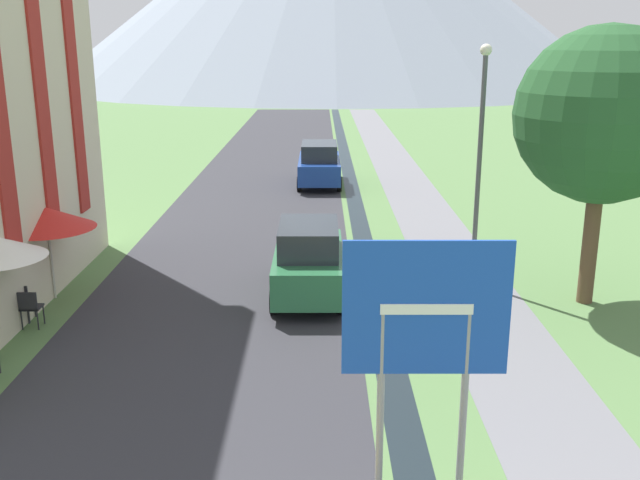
{
  "coord_description": "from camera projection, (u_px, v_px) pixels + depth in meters",
  "views": [
    {
      "loc": [
        -0.13,
        -4.47,
        5.94
      ],
      "look_at": [
        -0.17,
        10.0,
        1.88
      ],
      "focal_mm": 40.0,
      "sensor_mm": 36.0,
      "label": 1
    }
  ],
  "objects": [
    {
      "name": "road_sign",
      "position": [
        427.0,
        329.0,
        9.09
      ],
      "size": [
        2.14,
        0.11,
        3.57
      ],
      "color": "gray",
      "rests_on": "ground_plane"
    },
    {
      "name": "drainage_channel",
      "position": [
        349.0,
        167.0,
        34.79
      ],
      "size": [
        0.6,
        60.0,
        0.0
      ],
      "color": "black",
      "rests_on": "ground_plane"
    },
    {
      "name": "road",
      "position": [
        274.0,
        167.0,
        34.8
      ],
      "size": [
        6.4,
        60.0,
        0.01
      ],
      "color": "#2D2D33",
      "rests_on": "ground_plane"
    },
    {
      "name": "footpath",
      "position": [
        398.0,
        167.0,
        34.78
      ],
      "size": [
        2.2,
        60.0,
        0.01
      ],
      "color": "slate",
      "rests_on": "ground_plane"
    },
    {
      "name": "cafe_umbrella_rear_red",
      "position": [
        49.0,
        218.0,
        16.54
      ],
      "size": [
        2.21,
        2.21,
        2.22
      ],
      "color": "#B7B2A8",
      "rests_on": "ground_plane"
    },
    {
      "name": "cafe_chair_far_left",
      "position": [
        32.0,
        305.0,
        15.13
      ],
      "size": [
        0.4,
        0.4,
        0.85
      ],
      "rotation": [
        0.0,
        0.0,
        0.41
      ],
      "color": "#232328",
      "rests_on": "ground_plane"
    },
    {
      "name": "parked_car_near",
      "position": [
        311.0,
        260.0,
        16.95
      ],
      "size": [
        1.71,
        3.87,
        1.82
      ],
      "color": "#28663D",
      "rests_on": "ground_plane"
    },
    {
      "name": "ground_plane",
      "position": [
        326.0,
        215.0,
        25.16
      ],
      "size": [
        160.0,
        160.0,
        0.0
      ],
      "primitive_type": "plane",
      "color": "#517542"
    },
    {
      "name": "streetlamp",
      "position": [
        482.0,
        148.0,
        17.17
      ],
      "size": [
        0.28,
        0.28,
        5.87
      ],
      "color": "#515156",
      "rests_on": "ground_plane"
    },
    {
      "name": "parked_car_far",
      "position": [
        321.0,
        164.0,
        30.11
      ],
      "size": [
        1.82,
        4.28,
        1.82
      ],
      "color": "navy",
      "rests_on": "ground_plane"
    },
    {
      "name": "cafe_chair_far_right",
      "position": [
        23.0,
        299.0,
        15.51
      ],
      "size": [
        0.4,
        0.4,
        0.85
      ],
      "rotation": [
        0.0,
        0.0,
        -0.17
      ],
      "color": "#232328",
      "rests_on": "ground_plane"
    },
    {
      "name": "tree_by_path",
      "position": [
        606.0,
        116.0,
        15.61
      ],
      "size": [
        3.91,
        3.91,
        6.32
      ],
      "color": "brown",
      "rests_on": "ground_plane"
    },
    {
      "name": "person_seated_far",
      "position": [
        5.0,
        305.0,
        14.68
      ],
      "size": [
        0.32,
        0.32,
        1.23
      ],
      "color": "#282833",
      "rests_on": "ground_plane"
    }
  ]
}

